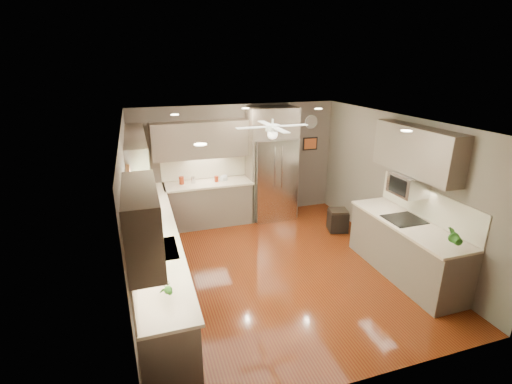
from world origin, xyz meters
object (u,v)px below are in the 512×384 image
canister_a (182,180)px  refrigerator (272,166)px  soap_bottle (145,229)px  paper_towel (158,269)px  potted_plant_right (455,237)px  stool (338,220)px  bowl (224,180)px  potted_plant_left (164,287)px  microwave (408,184)px  canister_b (193,180)px  canister_d (216,179)px

canister_a → refrigerator: size_ratio=0.07×
soap_bottle → paper_towel: 1.30m
soap_bottle → refrigerator: (2.78, 2.14, 0.16)m
canister_a → potted_plant_right: size_ratio=0.47×
stool → bowl: bearing=150.0°
soap_bottle → potted_plant_left: potted_plant_left is taller
potted_plant_left → microwave: bearing=15.5°
potted_plant_left → refrigerator: size_ratio=0.12×
potted_plant_left → paper_towel: (-0.03, 0.38, -0.00)m
soap_bottle → bowl: bearing=52.2°
canister_b → potted_plant_left: potted_plant_left is taller
potted_plant_right → canister_b: bearing=126.4°
canister_b → canister_d: 0.49m
potted_plant_right → paper_towel: potted_plant_right is taller
soap_bottle → canister_d: bearing=54.6°
canister_a → stool: (3.00, -1.26, -0.78)m
soap_bottle → paper_towel: paper_towel is taller
potted_plant_left → stool: size_ratio=0.62×
canister_d → potted_plant_left: potted_plant_left is taller
canister_d → potted_plant_left: size_ratio=0.46×
soap_bottle → microwave: (4.11, -0.57, 0.45)m
canister_b → bowl: canister_b is taller
stool → potted_plant_left: bearing=-144.2°
canister_d → paper_towel: paper_towel is taller
soap_bottle → refrigerator: refrigerator is taller
refrigerator → paper_towel: refrigerator is taller
canister_a → canister_d: 0.72m
canister_d → soap_bottle: soap_bottle is taller
canister_b → bowl: bearing=-3.1°
paper_towel → bowl: bearing=65.4°
canister_b → refrigerator: bearing=-3.2°
stool → paper_towel: size_ratio=1.57×
refrigerator → bowl: bearing=176.8°
refrigerator → stool: size_ratio=5.36×
soap_bottle → stool: bearing=14.4°
potted_plant_right → bowl: 4.54m
canister_b → canister_d: (0.48, -0.06, -0.01)m
canister_a → canister_d: (0.72, -0.06, -0.02)m
canister_a → soap_bottle: (-0.82, -2.24, 0.01)m
canister_d → microwave: microwave is taller
canister_a → paper_towel: size_ratio=0.56×
potted_plant_right → microwave: microwave is taller
canister_d → refrigerator: (1.24, -0.03, 0.19)m
canister_a → bowl: 0.89m
microwave → potted_plant_left: bearing=-164.5°
bowl → microwave: 3.70m
soap_bottle → bowl: soap_bottle is taller
soap_bottle → microwave: 4.17m
microwave → refrigerator: bearing=116.1°
soap_bottle → paper_towel: bearing=-85.2°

